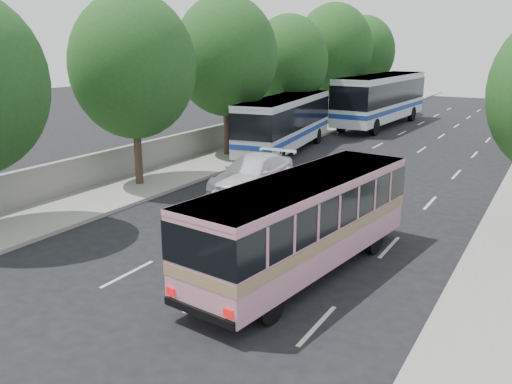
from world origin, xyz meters
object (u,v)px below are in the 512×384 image
Objects in this scene: white_pickup at (253,174)px; tour_coach_rear at (381,96)px; tour_coach_front at (285,119)px; pink_bus at (304,215)px; pink_taxi at (350,182)px.

tour_coach_rear reaches higher than white_pickup.
white_pickup is at bearing -80.26° from tour_coach_front.
pink_bus is 2.00× the size of pink_taxi.
tour_coach_front is (-7.30, 8.14, 1.28)m from pink_taxi.
tour_coach_rear is at bearing 92.09° from white_pickup.
pink_taxi is at bearing -56.10° from tour_coach_front.
tour_coach_front is at bearing 125.97° from pink_bus.
white_pickup reaches higher than pink_taxi.
pink_bus reaches higher than white_pickup.
tour_coach_front is 0.84× the size of tour_coach_rear.
pink_bus is 9.50m from white_pickup.
pink_bus is at bearing -51.26° from white_pickup.
pink_taxi is 0.84× the size of white_pickup.
tour_coach_rear is (-5.50, 21.90, 1.70)m from pink_taxi.
pink_bus is 30.88m from tour_coach_rear.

